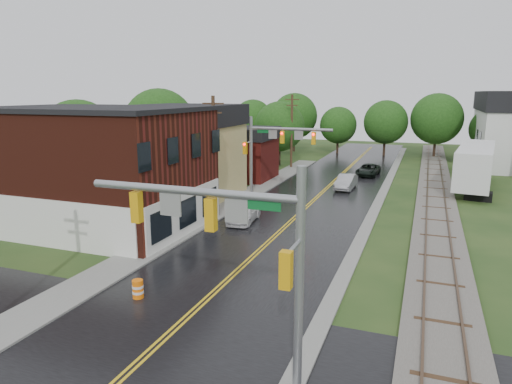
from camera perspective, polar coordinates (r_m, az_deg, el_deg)
The scene contains 21 objects.
main_road at distance 42.34m, azimuth 7.95°, elevation -0.38°, with size 10.00×90.00×0.02m, color black.
cross_road at distance 17.78m, azimuth -13.63°, elevation -19.29°, with size 60.00×9.00×0.02m, color black.
curb_right at distance 46.42m, azimuth 15.83°, elevation 0.39°, with size 0.80×70.00×0.12m, color gray.
sidewalk_left at distance 39.53m, azimuth -2.47°, elevation -1.18°, with size 2.40×50.00×0.12m, color gray.
brick_building at distance 33.53m, azimuth -19.35°, elevation 2.93°, with size 14.30×10.30×8.30m.
yellow_house at distance 41.87m, azimuth -8.05°, elevation 3.93°, with size 8.00×7.00×6.40m, color tan.
darkred_building at distance 49.63m, azimuth -2.04°, elevation 4.18°, with size 7.00×6.00×4.40m, color #3F0F0C.
railroad at distance 46.29m, azimuth 21.51°, elevation 0.09°, with size 3.20×80.00×0.30m.
traffic_signal_near at distance 14.14m, azimuth -2.86°, elevation -5.20°, with size 7.34×0.30×7.20m.
traffic_signal_far at distance 39.57m, azimuth 2.26°, elevation 6.15°, with size 7.34×0.43×7.20m.
utility_pole_b at distance 36.23m, azimuth -5.28°, elevation 5.13°, with size 1.80×0.28×9.00m.
utility_pole_c at distance 56.75m, azimuth 4.48°, elevation 7.74°, with size 1.80×0.28×9.00m.
tree_left_a at distance 43.37m, azimuth -21.17°, elevation 6.06°, with size 6.80×6.80×8.67m.
tree_left_b at distance 50.11m, azimuth -11.86°, elevation 8.05°, with size 7.60×7.60×9.69m.
tree_left_c at distance 55.35m, azimuth -3.81°, elevation 7.42°, with size 6.00×6.00×7.65m.
tree_left_e at distance 59.15m, azimuth 3.07°, elevation 8.03°, with size 6.40×6.40×8.16m.
suv_dark at distance 53.13m, azimuth 13.84°, elevation 2.68°, with size 2.17×4.70×1.31m, color black.
sedan_silver at distance 45.17m, azimuth 11.20°, elevation 1.24°, with size 1.52×4.36×1.44m, color #A2A2A6.
pickup_white at distance 33.19m, azimuth -1.52°, elevation -2.73°, with size 1.70×4.18×1.21m, color silver.
semi_trailer at distance 48.87m, azimuth 25.73°, elevation 3.17°, with size 4.67×13.94×4.22m.
construction_barrel at distance 21.95m, azimuth -14.55°, elevation -11.67°, with size 0.49×0.49×0.88m, color orange.
Camera 1 is at (8.85, -10.37, 9.22)m, focal length 32.00 mm.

